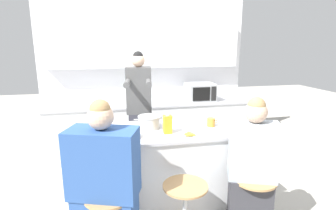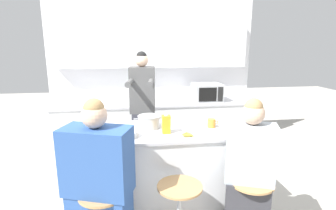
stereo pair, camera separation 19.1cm
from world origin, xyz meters
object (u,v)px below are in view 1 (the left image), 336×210
(banana_bunch, at_px, (189,134))
(person_wrapped_blanket, at_px, (105,191))
(person_cooking, at_px, (140,118))
(cooking_pot, at_px, (149,122))
(fruit_bowl, at_px, (128,135))
(microwave, at_px, (200,92))
(person_seated_near, at_px, (251,178))
(coffee_cup_near, at_px, (211,122))
(juice_carton, at_px, (168,124))
(kitchen_island, at_px, (169,168))
(potted_plant, at_px, (136,95))
(bar_stool_rightmost, at_px, (253,204))

(banana_bunch, bearing_deg, person_wrapped_blanket, -154.70)
(person_cooking, relative_size, cooking_pot, 5.23)
(fruit_bowl, bearing_deg, microwave, 52.51)
(person_seated_near, xyz_separation_m, fruit_bowl, (-1.08, 0.47, 0.33))
(coffee_cup_near, distance_m, microwave, 1.61)
(coffee_cup_near, distance_m, juice_carton, 0.54)
(person_seated_near, bearing_deg, person_cooking, 142.89)
(fruit_bowl, distance_m, juice_carton, 0.42)
(cooking_pot, bearing_deg, coffee_cup_near, -6.15)
(banana_bunch, height_order, juice_carton, juice_carton)
(banana_bunch, bearing_deg, person_cooking, 111.39)
(fruit_bowl, relative_size, coffee_cup_near, 1.92)
(kitchen_island, relative_size, potted_plant, 6.25)
(cooking_pot, bearing_deg, person_seated_near, -40.91)
(coffee_cup_near, bearing_deg, person_wrapped_blanket, -150.67)
(bar_stool_rightmost, bearing_deg, person_seated_near, 152.27)
(fruit_bowl, xyz_separation_m, potted_plant, (0.25, 1.78, 0.07))
(person_cooking, height_order, person_seated_near, person_cooking)
(person_cooking, distance_m, coffee_cup_near, 1.04)
(juice_carton, distance_m, potted_plant, 1.73)
(person_seated_near, relative_size, fruit_bowl, 5.93)
(bar_stool_rightmost, height_order, fruit_bowl, fruit_bowl)
(juice_carton, bearing_deg, person_wrapped_blanket, -140.26)
(coffee_cup_near, bearing_deg, kitchen_island, -179.99)
(person_seated_near, xyz_separation_m, cooking_pot, (-0.84, 0.73, 0.37))
(person_seated_near, height_order, banana_bunch, person_seated_near)
(bar_stool_rightmost, distance_m, microwave, 2.34)
(person_cooking, relative_size, person_wrapped_blanket, 1.22)
(juice_carton, bearing_deg, bar_stool_rightmost, -37.74)
(person_seated_near, bearing_deg, person_wrapped_blanket, -159.28)
(person_cooking, relative_size, fruit_bowl, 7.46)
(person_cooking, bearing_deg, cooking_pot, -79.20)
(microwave, relative_size, potted_plant, 1.80)
(fruit_bowl, bearing_deg, cooking_pot, 46.21)
(fruit_bowl, height_order, microwave, microwave)
(bar_stool_rightmost, bearing_deg, potted_plant, 110.90)
(kitchen_island, xyz_separation_m, microwave, (0.88, 1.56, 0.57))
(coffee_cup_near, relative_size, microwave, 0.26)
(coffee_cup_near, bearing_deg, banana_bunch, -141.89)
(cooking_pot, distance_m, coffee_cup_near, 0.69)
(person_cooking, height_order, person_wrapped_blanket, person_cooking)
(juice_carton, height_order, potted_plant, potted_plant)
(fruit_bowl, distance_m, banana_bunch, 0.60)
(cooking_pot, relative_size, fruit_bowl, 1.43)
(cooking_pot, relative_size, potted_plant, 1.27)
(bar_stool_rightmost, bearing_deg, person_wrapped_blanket, 179.34)
(bar_stool_rightmost, distance_m, person_wrapped_blanket, 1.38)
(coffee_cup_near, xyz_separation_m, banana_bunch, (-0.33, -0.26, -0.03))
(person_seated_near, relative_size, microwave, 2.93)
(bar_stool_rightmost, bearing_deg, banana_bunch, 141.56)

